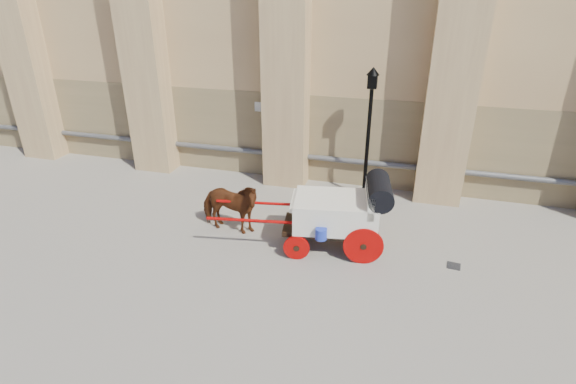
% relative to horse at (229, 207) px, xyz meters
% --- Properties ---
extents(ground, '(90.00, 90.00, 0.00)m').
position_rel_horse_xyz_m(ground, '(1.57, 0.10, -0.77)').
color(ground, gray).
rests_on(ground, ground).
extents(horse, '(1.88, 0.95, 1.54)m').
position_rel_horse_xyz_m(horse, '(0.00, 0.00, 0.00)').
color(horse, '#642D15').
rests_on(horse, ground).
extents(carriage, '(4.72, 1.94, 2.01)m').
position_rel_horse_xyz_m(carriage, '(3.08, 0.00, 0.31)').
color(carriage, black).
rests_on(carriage, ground).
extents(street_lamp, '(0.39, 0.39, 4.14)m').
position_rel_horse_xyz_m(street_lamp, '(3.32, 3.23, 1.44)').
color(street_lamp, black).
rests_on(street_lamp, ground).
extents(drain_grate_near, '(0.40, 0.40, 0.01)m').
position_rel_horse_xyz_m(drain_grate_near, '(1.88, 0.04, -0.76)').
color(drain_grate_near, black).
rests_on(drain_grate_near, ground).
extents(drain_grate_far, '(0.35, 0.35, 0.01)m').
position_rel_horse_xyz_m(drain_grate_far, '(5.95, -0.11, -0.76)').
color(drain_grate_far, black).
rests_on(drain_grate_far, ground).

